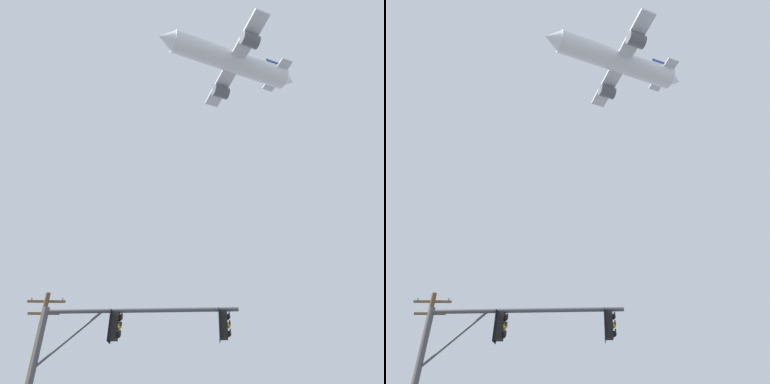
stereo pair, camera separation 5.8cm
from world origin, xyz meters
The scene contains 3 objects.
signal_pole_near centered at (-2.15, 7.94, 4.29)m, with size 6.80×0.73×5.61m.
utility_pole centered at (-7.85, 16.54, 4.82)m, with size 2.20×0.28×9.06m.
airplane centered at (6.08, 25.26, 44.10)m, with size 19.64×15.17×5.47m.
Camera 1 is at (0.22, -4.89, 1.62)m, focal length 34.21 mm.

